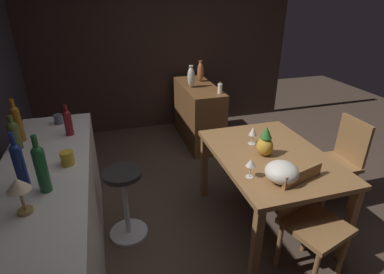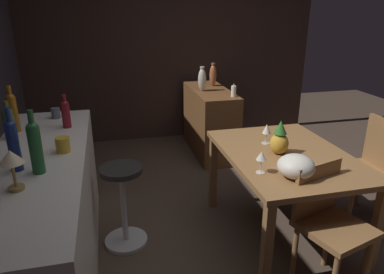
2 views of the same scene
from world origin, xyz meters
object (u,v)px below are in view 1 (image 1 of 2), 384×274
(bar_stool, at_px, (125,202))
(fruit_bowl, at_px, (282,172))
(sideboard_cabinet, at_px, (198,114))
(vase_ceramic_ivory, at_px, (191,77))
(wine_bottle_cobalt, at_px, (19,164))
(dining_table, at_px, (270,163))
(wine_glass_right, at_px, (251,163))
(wine_bottle_olive, at_px, (14,134))
(pillar_candle_tall, at_px, (220,88))
(cup_mustard, at_px, (67,158))
(counter_lamp, at_px, (19,188))
(vase_copper, at_px, (201,72))
(wine_bottle_green, at_px, (41,167))
(wine_bottle_amber, at_px, (17,122))
(pineapple_centerpiece, at_px, (265,143))
(chair_by_doorway, at_px, (339,159))
(wine_glass_left, at_px, (253,132))
(chair_near_window, at_px, (309,219))
(cup_slate, at_px, (58,119))
(wine_bottle_ruby, at_px, (68,121))

(bar_stool, bearing_deg, fruit_bowl, -118.25)
(sideboard_cabinet, height_order, vase_ceramic_ivory, vase_ceramic_ivory)
(wine_bottle_cobalt, bearing_deg, dining_table, -83.34)
(wine_glass_right, height_order, wine_bottle_olive, wine_bottle_olive)
(dining_table, height_order, pillar_candle_tall, pillar_candle_tall)
(wine_bottle_cobalt, relative_size, cup_mustard, 3.01)
(wine_bottle_cobalt, bearing_deg, counter_lamp, -170.38)
(vase_ceramic_ivory, height_order, vase_copper, vase_ceramic_ivory)
(sideboard_cabinet, bearing_deg, wine_bottle_cobalt, 139.72)
(wine_bottle_green, bearing_deg, wine_bottle_amber, 19.64)
(wine_glass_right, distance_m, wine_bottle_green, 1.37)
(pineapple_centerpiece, bearing_deg, chair_by_doorway, -83.93)
(pillar_candle_tall, bearing_deg, wine_bottle_amber, 114.95)
(fruit_bowl, bearing_deg, bar_stool, 61.75)
(wine_glass_left, distance_m, fruit_bowl, 0.60)
(vase_ceramic_ivory, bearing_deg, fruit_bowl, -179.29)
(wine_bottle_cobalt, distance_m, pillar_candle_tall, 2.56)
(chair_by_doorway, distance_m, wine_bottle_amber, 2.89)
(dining_table, distance_m, bar_stool, 1.28)
(fruit_bowl, relative_size, wine_bottle_olive, 0.90)
(chair_by_doorway, bearing_deg, wine_bottle_olive, 84.44)
(chair_near_window, height_order, pillar_candle_tall, pillar_candle_tall)
(pineapple_centerpiece, height_order, vase_copper, vase_copper)
(pineapple_centerpiece, bearing_deg, wine_bottle_green, 99.75)
(wine_glass_right, bearing_deg, pillar_candle_tall, -14.13)
(dining_table, distance_m, cup_slate, 1.91)
(wine_bottle_amber, distance_m, vase_copper, 2.55)
(pineapple_centerpiece, relative_size, pillar_candle_tall, 1.77)
(wine_bottle_ruby, relative_size, cup_slate, 2.44)
(wine_glass_left, relative_size, wine_bottle_amber, 0.47)
(vase_ceramic_ivory, bearing_deg, wine_bottle_ruby, 132.34)
(fruit_bowl, distance_m, pillar_candle_tall, 1.87)
(wine_bottle_cobalt, distance_m, vase_ceramic_ivory, 2.63)
(cup_slate, xyz_separation_m, counter_lamp, (-1.26, 0.06, 0.12))
(wine_bottle_amber, distance_m, wine_bottle_olive, 0.14)
(chair_by_doorway, height_order, counter_lamp, counter_lamp)
(wine_bottle_ruby, bearing_deg, vase_ceramic_ivory, -47.66)
(wine_bottle_cobalt, bearing_deg, wine_glass_right, -92.21)
(cup_mustard, relative_size, pillar_candle_tall, 0.84)
(dining_table, height_order, vase_ceramic_ivory, vase_ceramic_ivory)
(wine_glass_left, relative_size, wine_bottle_cobalt, 0.44)
(wine_bottle_cobalt, relative_size, vase_copper, 1.28)
(wine_bottle_ruby, xyz_separation_m, pillar_candle_tall, (0.96, -1.71, -0.14))
(wine_glass_right, xyz_separation_m, vase_ceramic_ivory, (2.10, -0.17, 0.10))
(vase_ceramic_ivory, bearing_deg, cup_mustard, 142.06)
(wine_bottle_green, bearing_deg, wine_glass_left, -73.02)
(chair_near_window, xyz_separation_m, vase_ceramic_ivory, (2.38, 0.20, 0.48))
(chair_by_doorway, xyz_separation_m, pineapple_centerpiece, (-0.10, 0.90, 0.35))
(dining_table, height_order, wine_bottle_cobalt, wine_bottle_cobalt)
(chair_by_doorway, height_order, wine_bottle_green, wine_bottle_green)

